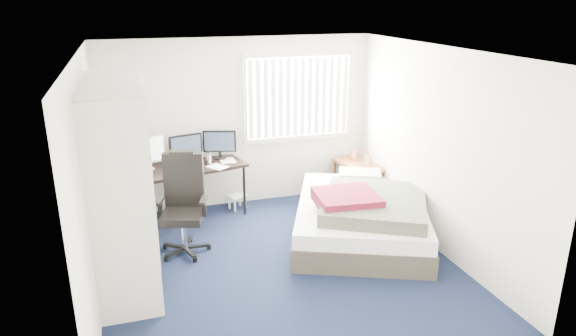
% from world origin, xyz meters
% --- Properties ---
extents(ground, '(4.20, 4.20, 0.00)m').
position_xyz_m(ground, '(0.00, 0.00, 0.00)').
color(ground, black).
rests_on(ground, ground).
extents(room_shell, '(4.20, 4.20, 4.20)m').
position_xyz_m(room_shell, '(0.00, 0.00, 1.51)').
color(room_shell, silver).
rests_on(room_shell, ground).
extents(window_assembly, '(1.72, 0.09, 1.32)m').
position_xyz_m(window_assembly, '(0.90, 2.04, 1.60)').
color(window_assembly, white).
rests_on(window_assembly, ground).
extents(closet, '(0.64, 1.84, 2.22)m').
position_xyz_m(closet, '(-1.67, 0.27, 1.35)').
color(closet, beige).
rests_on(closet, ground).
extents(desk, '(1.72, 1.09, 1.24)m').
position_xyz_m(desk, '(-0.86, 1.75, 0.81)').
color(desk, black).
rests_on(desk, ground).
extents(office_chair, '(0.73, 0.73, 1.26)m').
position_xyz_m(office_chair, '(-1.02, 0.76, 0.48)').
color(office_chair, black).
rests_on(office_chair, ground).
extents(footstool, '(0.33, 0.30, 0.22)m').
position_xyz_m(footstool, '(-0.13, 1.85, 0.17)').
color(footstool, white).
rests_on(footstool, ground).
extents(nightstand, '(0.62, 0.95, 0.78)m').
position_xyz_m(nightstand, '(1.75, 1.63, 0.53)').
color(nightstand, brown).
rests_on(nightstand, ground).
extents(bed, '(2.40, 2.69, 0.72)m').
position_xyz_m(bed, '(1.25, 0.44, 0.30)').
color(bed, '#3D362C').
rests_on(bed, ground).
extents(pine_box, '(0.40, 0.32, 0.28)m').
position_xyz_m(pine_box, '(-1.65, 0.42, 0.14)').
color(pine_box, tan).
rests_on(pine_box, ground).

